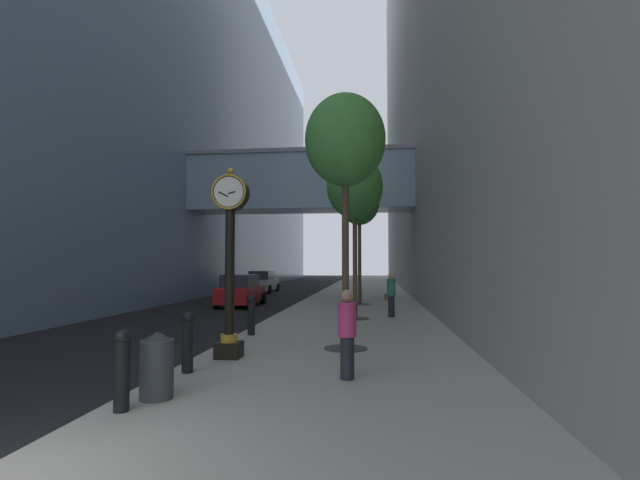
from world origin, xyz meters
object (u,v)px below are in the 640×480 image
Objects in this scene: bollard_nearest at (122,368)px; car_white_mid at (262,282)px; pedestrian_walking at (391,293)px; bollard_second at (188,341)px; street_tree_mid_near at (355,188)px; bollard_fourth at (251,314)px; trash_bin at (157,364)px; street_clock at (230,253)px; pedestrian_by_clock at (347,332)px; street_tree_mid_far at (359,203)px; car_red_near at (241,291)px; street_tree_near at (345,142)px.

car_white_mid is (-4.95, 28.74, 0.06)m from bollard_nearest.
pedestrian_walking is 18.92m from car_white_mid.
car_white_mid reaches higher than bollard_second.
street_tree_mid_near is 4.45m from pedestrian_walking.
bollard_fourth is 6.46m from trash_bin.
street_clock is at bearing 75.84° from bollard_second.
street_tree_mid_far is at bearing 90.76° from pedestrian_by_clock.
bollard_nearest is 0.18× the size of street_tree_mid_near.
street_tree_mid_near reaches higher than car_white_mid.
street_tree_mid_far reaches higher than car_red_near.
car_white_mid is (-4.95, 21.63, 0.06)m from bollard_fourth.
pedestrian_walking is at bearing 70.41° from trash_bin.
street_tree_mid_near is at bearing 90.00° from street_tree_near.
bollard_fourth is at bearing 91.86° from trash_bin.
bollard_nearest is 1.00× the size of bollard_second.
street_clock is at bearing -115.23° from pedestrian_walking.
car_white_mid is at bearing 119.40° from pedestrian_walking.
trash_bin is at bearing -79.59° from car_white_mid.
street_tree_mid_far is at bearing 79.55° from street_clock.
bollard_nearest is at bearing -104.34° from street_tree_mid_near.
bollard_nearest is 17.72m from car_red_near.
pedestrian_by_clock is (2.77, -1.62, -1.51)m from street_clock.
bollard_second is 3.16m from pedestrian_by_clock.
pedestrian_walking is at bearing 66.30° from bollard_second.
car_white_mid is at bearing 102.89° from bollard_fourth.
pedestrian_walking is (3.97, 8.43, -1.44)m from street_clock.
street_clock is at bearing 84.51° from bollard_nearest.
street_clock is 9.43m from pedestrian_walking.
street_tree_mid_near is at bearing -43.25° from car_red_near.
street_tree_mid_near is 19.48m from car_white_mid.
bollard_fourth is (-0.37, 3.28, -1.76)m from street_clock.
bollard_fourth is 0.18× the size of street_tree_mid_near.
pedestrian_walking is at bearing 83.21° from pedestrian_by_clock.
trash_bin is (0.21, 0.65, -0.08)m from bollard_nearest.
pedestrian_walking is 1.07× the size of pedestrian_by_clock.
trash_bin is 0.64× the size of pedestrian_by_clock.
bollard_fourth is at bearing 147.32° from street_tree_near.
pedestrian_walking is (1.40, 7.03, -4.30)m from street_tree_near.
pedestrian_by_clock is at bearing -73.03° from car_white_mid.
street_tree_mid_near is 1.59× the size of car_red_near.
bollard_fourth is 6.74m from pedestrian_walking.
street_clock is at bearing -151.43° from street_tree_near.
car_white_mid is (-9.29, 16.49, -0.26)m from pedestrian_walking.
street_tree_mid_near is 12.06m from trash_bin.
street_tree_mid_far is at bearing 90.00° from street_tree_near.
street_tree_near is 1.54× the size of car_white_mid.
bollard_nearest is (-0.37, -3.83, -1.76)m from street_clock.
pedestrian_by_clock is at bearing -86.07° from street_tree_near.
car_white_mid is at bearing 106.97° from pedestrian_by_clock.
street_tree_near reaches higher than trash_bin.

